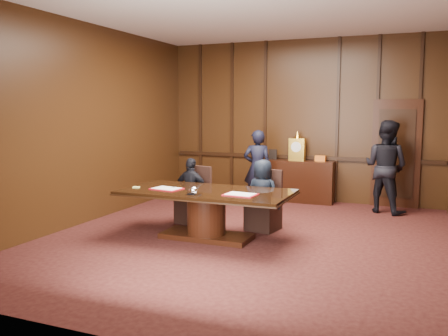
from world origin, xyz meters
name	(u,v)px	position (x,y,z in m)	size (l,w,h in m)	color
room	(254,127)	(0.07, 0.14, 1.72)	(7.00, 7.04, 3.50)	black
sideboard	(297,179)	(0.00, 3.26, 0.49)	(1.60, 0.45, 1.54)	black
conference_table	(206,206)	(-0.57, -0.22, 0.51)	(2.62, 1.32, 0.76)	black
folder_left	(167,189)	(-1.19, -0.36, 0.77)	(0.50, 0.39, 0.02)	#B6101C
folder_right	(241,194)	(0.06, -0.40, 0.77)	(0.48, 0.36, 0.02)	#B6101C
inkstand	(193,191)	(-0.57, -0.67, 0.81)	(0.20, 0.14, 0.12)	white
notepad	(136,187)	(-1.71, -0.41, 0.77)	(0.10, 0.07, 0.01)	#FFFE7C
chair_left	(194,206)	(-1.22, 0.65, 0.29)	(0.58, 0.58, 0.99)	black
chair_right	(264,212)	(0.08, 0.65, 0.29)	(0.56, 0.56, 0.99)	black
signatory_left	(191,191)	(-1.22, 0.58, 0.58)	(0.68, 0.28, 1.16)	black
signatory_right	(262,195)	(0.08, 0.58, 0.59)	(0.58, 0.38, 1.19)	black
witness_left	(257,168)	(-0.66, 2.52, 0.79)	(0.58, 0.38, 1.58)	black
witness_right	(386,167)	(1.85, 2.82, 0.90)	(0.87, 0.68, 1.79)	black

